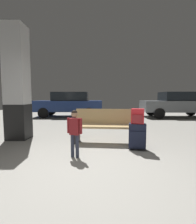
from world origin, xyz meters
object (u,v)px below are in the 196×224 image
parked_car_far (69,104)px  bench (104,126)px  suitcase (137,136)px  structural_pillar (17,84)px  child (75,128)px  parked_car_side (177,104)px  backpack_bright (138,116)px

parked_car_far → bench: bearing=-70.8°
suitcase → parked_car_far: parked_car_far is taller
structural_pillar → parked_car_far: size_ratio=0.77×
child → parked_car_side: (5.17, 6.74, 0.22)m
structural_pillar → child: bearing=-38.7°
child → parked_car_far: size_ratio=0.23×
bench → parked_car_side: size_ratio=0.40×
parked_car_side → backpack_bright: bearing=-121.4°
parked_car_side → parked_car_far: bearing=178.2°
bench → backpack_bright: backpack_bright is taller
suitcase → parked_car_side: (3.82, 6.26, 0.48)m
bench → parked_car_far: size_ratio=0.40×
backpack_bright → parked_car_side: bearing=58.6°
structural_pillar → bench: structural_pillar is taller
child → bench: bearing=60.9°
backpack_bright → parked_car_far: 7.03m
structural_pillar → suitcase: bearing=-17.3°
bench → parked_car_side: bearing=51.0°
child → structural_pillar: bearing=141.3°
bench → parked_car_far: bearing=109.2°
suitcase → child: child is taller
parked_car_side → parked_car_far: (-6.58, 0.21, 0.00)m
bench → child: 1.28m
structural_pillar → parked_car_side: (7.02, 5.26, -0.78)m
bench → backpack_bright: (0.73, -0.63, 0.33)m
suitcase → backpack_bright: bearing=-158.1°
suitcase → child: 1.46m
structural_pillar → suitcase: (3.20, -0.99, -1.27)m
structural_pillar → parked_car_far: (0.44, 5.47, -0.78)m
structural_pillar → parked_car_side: bearing=36.9°
structural_pillar → backpack_bright: size_ratio=9.40×
bench → backpack_bright: 1.02m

